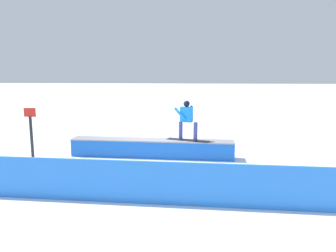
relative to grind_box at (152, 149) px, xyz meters
name	(u,v)px	position (x,y,z in m)	size (l,w,h in m)	color
ground_plane	(152,157)	(0.00, 0.00, -0.29)	(120.00, 120.00, 0.00)	white
grind_box	(152,149)	(0.00, 0.00, 0.00)	(5.85, 0.98, 0.64)	blue
snowboarder	(187,119)	(-1.25, 0.06, 1.11)	(1.55, 0.83, 1.40)	black
safety_fence	(133,182)	(0.00, 4.13, 0.22)	(9.32, 0.06, 1.03)	#2B7EE7
trail_marker	(31,133)	(4.04, 0.74, 0.69)	(0.40, 0.10, 1.83)	#262628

